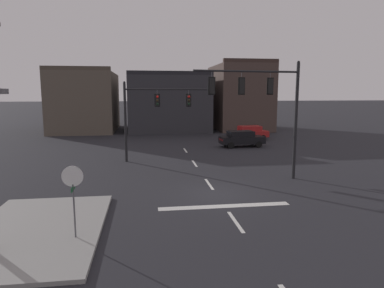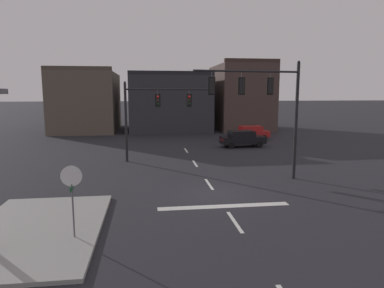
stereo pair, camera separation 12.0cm
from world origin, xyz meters
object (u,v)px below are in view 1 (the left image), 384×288
at_px(stop_sign, 73,184).
at_px(car_lot_nearside, 242,138).
at_px(signal_mast_near_side, 266,99).
at_px(signal_mast_far_side, 150,108).
at_px(car_lot_middle, 249,132).

relative_size(stop_sign, car_lot_nearside, 0.62).
xyz_separation_m(signal_mast_near_side, stop_sign, (-9.88, -7.45, -2.87)).
distance_m(signal_mast_near_side, stop_sign, 12.71).
relative_size(signal_mast_far_side, car_lot_middle, 1.45).
distance_m(signal_mast_far_side, car_lot_nearside, 11.35).
bearing_deg(car_lot_middle, car_lot_nearside, -115.11).
xyz_separation_m(signal_mast_far_side, car_lot_middle, (11.40, 10.60, -3.34)).
bearing_deg(signal_mast_near_side, car_lot_middle, 75.53).
bearing_deg(stop_sign, signal_mast_near_side, 37.03).
height_order(signal_mast_far_side, stop_sign, signal_mast_far_side).
distance_m(car_lot_nearside, car_lot_middle, 5.29).
height_order(signal_mast_near_side, stop_sign, signal_mast_near_side).
xyz_separation_m(signal_mast_far_side, stop_sign, (-3.06, -14.58, -2.05)).
bearing_deg(signal_mast_far_side, car_lot_nearside, 32.43).
height_order(signal_mast_near_side, car_lot_nearside, signal_mast_near_side).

